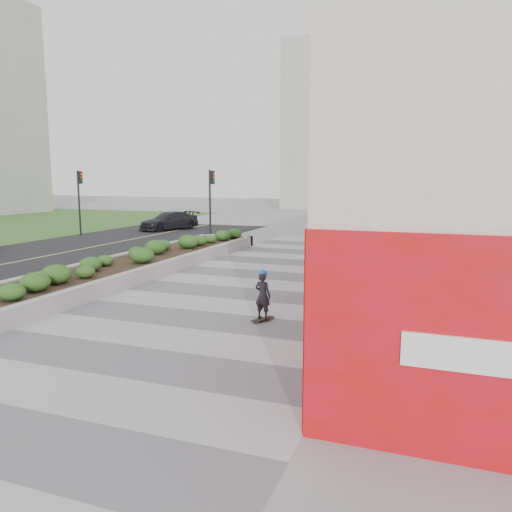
{
  "coord_description": "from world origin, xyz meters",
  "views": [
    {
      "loc": [
        5.7,
        -9.58,
        3.67
      ],
      "look_at": [
        -0.08,
        5.95,
        1.1
      ],
      "focal_mm": 35.0,
      "sensor_mm": 36.0,
      "label": 1
    }
  ],
  "objects_px": {
    "traffic_signal_near": "(211,194)",
    "skateboarder": "(263,295)",
    "planter": "(137,262)",
    "car_dark": "(169,221)",
    "traffic_signal_far": "(79,193)"
  },
  "relations": [
    {
      "from": "planter",
      "to": "traffic_signal_near",
      "type": "relative_size",
      "value": 4.29
    },
    {
      "from": "skateboarder",
      "to": "traffic_signal_near",
      "type": "bearing_deg",
      "value": 143.95
    },
    {
      "from": "planter",
      "to": "traffic_signal_near",
      "type": "height_order",
      "value": "traffic_signal_near"
    },
    {
      "from": "traffic_signal_near",
      "to": "car_dark",
      "type": "bearing_deg",
      "value": 140.9
    },
    {
      "from": "planter",
      "to": "traffic_signal_far",
      "type": "relative_size",
      "value": 4.29
    },
    {
      "from": "traffic_signal_near",
      "to": "skateboarder",
      "type": "relative_size",
      "value": 3.04
    },
    {
      "from": "planter",
      "to": "car_dark",
      "type": "distance_m",
      "value": 16.67
    },
    {
      "from": "planter",
      "to": "traffic_signal_far",
      "type": "height_order",
      "value": "traffic_signal_far"
    },
    {
      "from": "planter",
      "to": "traffic_signal_far",
      "type": "xyz_separation_m",
      "value": [
        -10.93,
        10.0,
        2.34
      ]
    },
    {
      "from": "skateboarder",
      "to": "car_dark",
      "type": "relative_size",
      "value": 0.3
    },
    {
      "from": "traffic_signal_far",
      "to": "car_dark",
      "type": "bearing_deg",
      "value": 53.78
    },
    {
      "from": "skateboarder",
      "to": "planter",
      "type": "bearing_deg",
      "value": 170.0
    },
    {
      "from": "skateboarder",
      "to": "car_dark",
      "type": "distance_m",
      "value": 24.36
    },
    {
      "from": "traffic_signal_near",
      "to": "car_dark",
      "type": "relative_size",
      "value": 0.93
    },
    {
      "from": "traffic_signal_near",
      "to": "skateboarder",
      "type": "xyz_separation_m",
      "value": [
        8.72,
        -15.25,
        -2.06
      ]
    }
  ]
}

